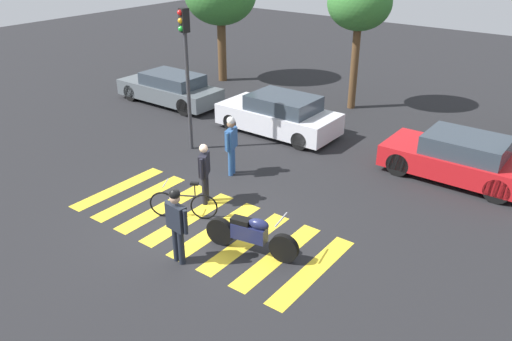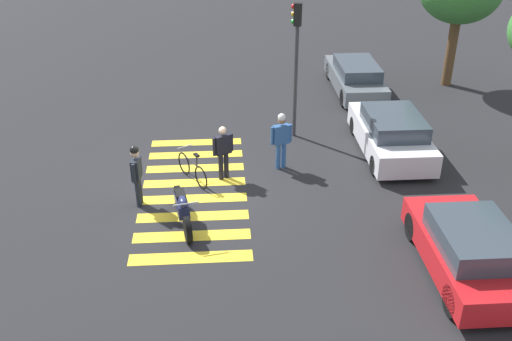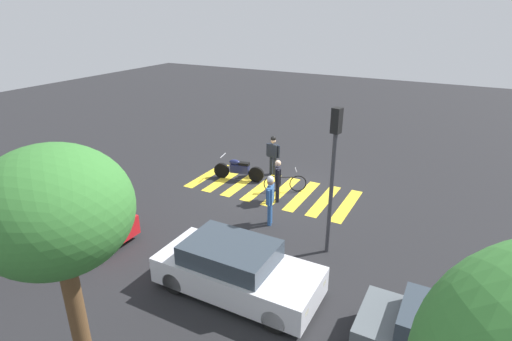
# 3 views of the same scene
# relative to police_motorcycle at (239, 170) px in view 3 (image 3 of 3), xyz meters

# --- Properties ---
(ground_plane) EXTENTS (60.00, 60.00, 0.00)m
(ground_plane) POSITION_rel_police_motorcycle_xyz_m (-1.68, 0.23, -0.47)
(ground_plane) COLOR #232326
(police_motorcycle) EXTENTS (2.22, 0.73, 1.05)m
(police_motorcycle) POSITION_rel_police_motorcycle_xyz_m (0.00, 0.00, 0.00)
(police_motorcycle) COLOR black
(police_motorcycle) RESTS_ON ground_plane
(leaning_bicycle) EXTENTS (1.52, 0.89, 1.00)m
(leaning_bicycle) POSITION_rel_police_motorcycle_xyz_m (-2.25, 0.19, -0.08)
(leaning_bicycle) COLOR black
(leaning_bicycle) RESTS_ON ground_plane
(officer_on_foot) EXTENTS (0.67, 0.25, 1.78)m
(officer_on_foot) POSITION_rel_police_motorcycle_xyz_m (-1.03, -1.22, 0.57)
(officer_on_foot) COLOR #1E232D
(officer_on_foot) RESTS_ON ground_plane
(officer_by_motorcycle) EXTENTS (0.41, 0.59, 1.66)m
(officer_by_motorcycle) POSITION_rel_police_motorcycle_xyz_m (-2.34, 1.09, 0.48)
(officer_by_motorcycle) COLOR black
(officer_by_motorcycle) RESTS_ON ground_plane
(pedestrian_bystander) EXTENTS (0.33, 0.65, 1.79)m
(pedestrian_bystander) POSITION_rel_police_motorcycle_xyz_m (-2.88, 2.83, 0.57)
(pedestrian_bystander) COLOR #2D5999
(pedestrian_bystander) RESTS_ON ground_plane
(crosswalk_stripes) EXTENTS (6.75, 2.95, 0.01)m
(crosswalk_stripes) POSITION_rel_police_motorcycle_xyz_m (-1.68, 0.23, -0.46)
(crosswalk_stripes) COLOR yellow
(crosswalk_stripes) RESTS_ON ground_plane
(car_white_van) EXTENTS (4.26, 1.84, 1.38)m
(car_white_van) POSITION_rel_police_motorcycle_xyz_m (-3.67, 6.41, 0.19)
(car_white_van) COLOR black
(car_white_van) RESTS_ON ground_plane
(car_red_convertible) EXTENTS (4.02, 1.84, 1.33)m
(car_red_convertible) POSITION_rel_police_motorcycle_xyz_m (2.45, 6.51, 0.18)
(car_red_convertible) COLOR black
(car_red_convertible) RESTS_ON ground_plane
(traffic_light_pole) EXTENTS (0.29, 0.35, 4.45)m
(traffic_light_pole) POSITION_rel_police_motorcycle_xyz_m (-5.16, 3.51, 2.51)
(traffic_light_pole) COLOR #38383D
(traffic_light_pole) RESTS_ON ground_plane
(street_tree_mid) EXTENTS (2.39, 2.39, 5.07)m
(street_tree_mid) POSITION_rel_police_motorcycle_xyz_m (-2.93, 10.43, 3.53)
(street_tree_mid) COLOR brown
(street_tree_mid) RESTS_ON ground_plane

